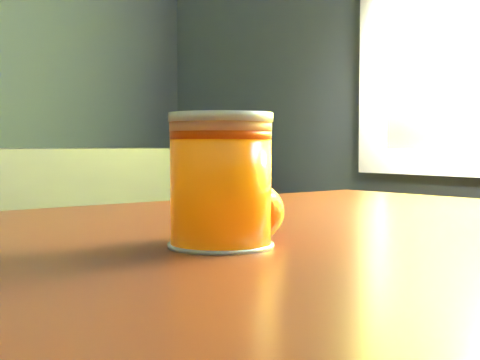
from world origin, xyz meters
TOP-DOWN VIEW (x-y plane):
  - table at (0.85, 0.13)m, footprint 1.13×0.81m
  - juice_glass at (0.78, 0.09)m, footprint 0.09×0.09m
  - orange_front at (0.81, 0.10)m, footprint 0.07×0.07m
  - orange_back at (0.79, 0.12)m, footprint 0.08×0.08m

SIDE VIEW (x-z plane):
  - table at x=0.85m, z-range 0.31..1.13m
  - orange_front at x=0.81m, z-range 0.82..0.88m
  - orange_back at x=0.79m, z-range 0.82..0.88m
  - juice_glass at x=0.78m, z-range 0.82..0.93m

